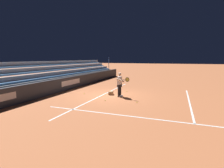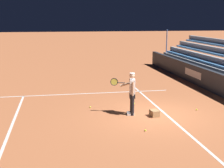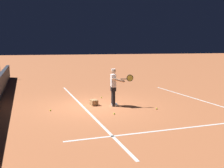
# 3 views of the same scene
# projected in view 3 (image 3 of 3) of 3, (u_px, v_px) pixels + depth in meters

# --- Properties ---
(ground_plane) EXTENTS (160.00, 160.00, 0.00)m
(ground_plane) POSITION_uv_depth(u_px,v_px,m) (94.00, 106.00, 11.98)
(ground_plane) COLOR #B7663D
(court_baseline_white) EXTENTS (12.00, 0.10, 0.01)m
(court_baseline_white) POSITION_uv_depth(u_px,v_px,m) (83.00, 107.00, 11.82)
(court_baseline_white) COLOR white
(court_baseline_white) RESTS_ON ground
(court_service_line_white) EXTENTS (8.22, 0.10, 0.01)m
(court_service_line_white) POSITION_uv_depth(u_px,v_px,m) (196.00, 99.00, 13.72)
(court_service_line_white) COLOR white
(court_service_line_white) RESTS_ON ground
(tennis_player) EXTENTS (0.69, 0.96, 1.71)m
(tennis_player) POSITION_uv_depth(u_px,v_px,m) (114.00, 87.00, 11.95)
(tennis_player) COLOR black
(tennis_player) RESTS_ON ground
(ball_box_cardboard) EXTENTS (0.43, 0.34, 0.26)m
(ball_box_cardboard) POSITION_uv_depth(u_px,v_px,m) (94.00, 103.00, 12.17)
(ball_box_cardboard) COLOR #A87F51
(ball_box_cardboard) RESTS_ON ground
(tennis_ball_far_right) EXTENTS (0.07, 0.07, 0.07)m
(tennis_ball_far_right) POSITION_uv_depth(u_px,v_px,m) (50.00, 110.00, 11.09)
(tennis_ball_far_right) COLOR #CCE533
(tennis_ball_far_right) RESTS_ON ground
(tennis_ball_on_baseline) EXTENTS (0.07, 0.07, 0.07)m
(tennis_ball_on_baseline) POSITION_uv_depth(u_px,v_px,m) (114.00, 114.00, 10.51)
(tennis_ball_on_baseline) COLOR #CCE533
(tennis_ball_on_baseline) RESTS_ON ground
(tennis_ball_far_left) EXTENTS (0.07, 0.07, 0.07)m
(tennis_ball_far_left) POSITION_uv_depth(u_px,v_px,m) (157.00, 109.00, 11.38)
(tennis_ball_far_left) COLOR #CCE533
(tennis_ball_far_left) RESTS_ON ground
(tennis_ball_stray_back) EXTENTS (0.07, 0.07, 0.07)m
(tennis_ball_stray_back) POSITION_uv_depth(u_px,v_px,m) (101.00, 97.00, 13.89)
(tennis_ball_stray_back) COLOR #CCE533
(tennis_ball_stray_back) RESTS_ON ground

